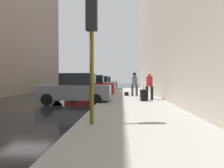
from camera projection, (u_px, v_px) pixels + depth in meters
ground_plane at (26, 105)px, 12.24m from camera, size 120.00×120.00×0.00m
sidewalk at (133, 104)px, 11.97m from camera, size 4.00×40.00×0.15m
parked_gray_coupe at (76, 89)px, 12.87m from camera, size 4.22×2.10×1.79m
parked_red_hatchback at (91, 86)px, 19.19m from camera, size 4.21×2.09×1.79m
parked_silver_sedan at (98, 84)px, 25.34m from camera, size 4.22×2.10×1.79m
parked_dark_green_sedan at (103, 83)px, 31.14m from camera, size 4.22×2.10×1.79m
fire_hydrant at (109, 92)px, 15.89m from camera, size 0.42×0.22×0.70m
traffic_light at (92, 34)px, 6.26m from camera, size 0.32×0.32×3.60m
pedestrian_in_red_jacket at (149, 85)px, 13.67m from camera, size 0.52×0.45×1.71m
pedestrian_with_beanie at (135, 83)px, 16.46m from camera, size 0.52×0.45×1.78m
rolling_suitcase at (144, 95)px, 12.98m from camera, size 0.40×0.59×1.04m
duffel_bag at (126, 94)px, 17.07m from camera, size 0.32×0.44×0.28m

